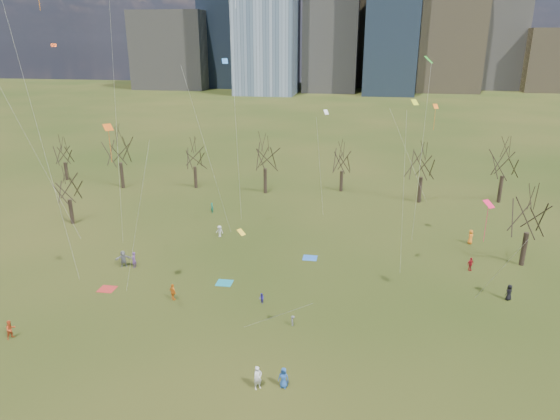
% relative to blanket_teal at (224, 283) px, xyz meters
% --- Properties ---
extents(ground, '(500.00, 500.00, 0.00)m').
position_rel_blanket_teal_xyz_m(ground, '(5.19, -8.50, -0.01)').
color(ground, black).
rests_on(ground, ground).
extents(downtown_skyline, '(212.50, 78.00, 118.00)m').
position_rel_blanket_teal_xyz_m(downtown_skyline, '(2.76, 202.14, 38.99)').
color(downtown_skyline, slate).
rests_on(downtown_skyline, ground).
extents(bare_tree_row, '(113.04, 29.80, 9.50)m').
position_rel_blanket_teal_xyz_m(bare_tree_row, '(5.10, 28.72, 6.10)').
color(bare_tree_row, black).
rests_on(bare_tree_row, ground).
extents(blanket_teal, '(1.60, 1.50, 0.03)m').
position_rel_blanket_teal_xyz_m(blanket_teal, '(0.00, 0.00, 0.00)').
color(blanket_teal, '#17778C').
rests_on(blanket_teal, ground).
extents(blanket_navy, '(1.60, 1.50, 0.03)m').
position_rel_blanket_teal_xyz_m(blanket_navy, '(7.98, 7.53, 0.00)').
color(blanket_navy, blue).
rests_on(blanket_navy, ground).
extents(blanket_crimson, '(1.60, 1.50, 0.03)m').
position_rel_blanket_teal_xyz_m(blanket_crimson, '(-11.19, -3.17, 0.00)').
color(blanket_crimson, '#AD2722').
rests_on(blanket_crimson, ground).
extents(person_0, '(0.84, 0.60, 1.58)m').
position_rel_blanket_teal_xyz_m(person_0, '(8.46, -14.86, 0.78)').
color(person_0, '#24519D').
rests_on(person_0, ground).
extents(person_1, '(0.78, 0.76, 1.80)m').
position_rel_blanket_teal_xyz_m(person_1, '(6.68, -15.29, 0.89)').
color(person_1, silver).
rests_on(person_1, ground).
extents(person_2, '(0.93, 1.01, 1.67)m').
position_rel_blanket_teal_xyz_m(person_2, '(-14.83, -12.45, 0.82)').
color(person_2, '#C2441B').
rests_on(person_2, ground).
extents(person_3, '(0.45, 0.67, 0.96)m').
position_rel_blanket_teal_xyz_m(person_3, '(7.99, -6.74, 0.46)').
color(person_3, slate).
rests_on(person_3, ground).
extents(person_4, '(1.02, 0.92, 1.66)m').
position_rel_blanket_teal_xyz_m(person_4, '(-3.89, -4.13, 0.82)').
color(person_4, orange).
rests_on(person_4, ground).
extents(person_6, '(0.93, 0.87, 1.60)m').
position_rel_blanket_teal_xyz_m(person_6, '(27.69, 1.05, 0.79)').
color(person_6, black).
rests_on(person_6, ground).
extents(person_7, '(0.47, 0.68, 1.81)m').
position_rel_blanket_teal_xyz_m(person_7, '(-10.65, 1.99, 0.89)').
color(person_7, '#6F4890').
rests_on(person_7, ground).
extents(person_8, '(0.62, 0.62, 1.02)m').
position_rel_blanket_teal_xyz_m(person_8, '(4.57, -3.39, 0.49)').
color(person_8, '#382AB9').
rests_on(person_8, ground).
extents(person_9, '(0.99, 0.63, 1.45)m').
position_rel_blanket_teal_xyz_m(person_9, '(-3.93, 12.16, 0.71)').
color(person_9, silver).
rests_on(person_9, ground).
extents(person_10, '(0.94, 0.78, 1.51)m').
position_rel_blanket_teal_xyz_m(person_10, '(25.30, 7.12, 0.74)').
color(person_10, red).
rests_on(person_10, ground).
extents(person_11, '(1.80, 1.25, 1.87)m').
position_rel_blanket_teal_xyz_m(person_11, '(-11.87, 1.99, 0.92)').
color(person_11, slate).
rests_on(person_11, ground).
extents(person_12, '(0.89, 1.03, 1.77)m').
position_rel_blanket_teal_xyz_m(person_12, '(26.74, 14.88, 0.87)').
color(person_12, orange).
rests_on(person_12, ground).
extents(person_13, '(0.63, 0.63, 1.48)m').
position_rel_blanket_teal_xyz_m(person_13, '(-7.48, 20.79, 0.72)').
color(person_13, '#1C7E62').
rests_on(person_13, ground).
extents(kites_airborne, '(65.65, 46.94, 32.80)m').
position_rel_blanket_teal_xyz_m(kites_airborne, '(7.26, 3.95, 14.28)').
color(kites_airborne, '#DD5512').
rests_on(kites_airborne, ground).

